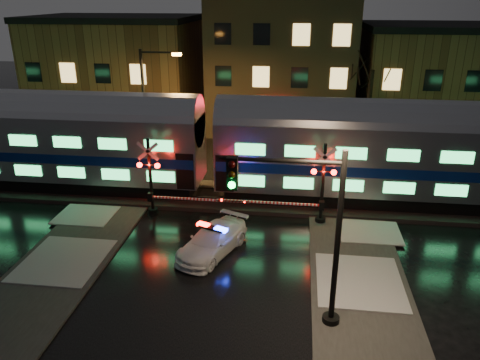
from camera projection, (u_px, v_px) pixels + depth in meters
name	position (u px, v px, depth m)	size (l,w,h in m)	color
ground	(218.00, 239.00, 23.04)	(120.00, 120.00, 0.00)	black
ballast	(232.00, 197.00, 27.60)	(90.00, 4.20, 0.24)	black
sidewalk_left	(28.00, 302.00, 18.25)	(4.00, 20.00, 0.12)	#2D2D2D
sidewalk_right	(368.00, 330.00, 16.72)	(4.00, 20.00, 0.12)	#2D2D2D
building_left	(119.00, 73.00, 43.17)	(14.00, 10.00, 9.00)	brown
building_mid	(282.00, 61.00, 41.40)	(12.00, 11.00, 11.50)	brown
building_right	(433.00, 82.00, 39.97)	(12.00, 10.00, 8.50)	brown
train	(209.00, 143.00, 26.54)	(51.00, 3.12, 5.92)	black
police_car	(212.00, 241.00, 21.59)	(3.29, 4.72, 1.42)	white
crossing_signal_right	(315.00, 192.00, 23.94)	(6.19, 0.67, 4.38)	black
crossing_signal_left	(157.00, 185.00, 24.94)	(6.06, 0.67, 4.29)	black
traffic_light	(307.00, 237.00, 15.90)	(4.33, 0.75, 6.70)	black
streetlight	(148.00, 103.00, 30.31)	(2.70, 0.28, 8.08)	black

